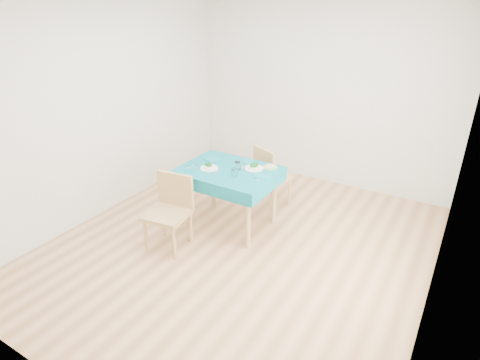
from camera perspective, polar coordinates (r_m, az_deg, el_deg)
The scene contains 16 objects.
room_shell at distance 4.13m, azimuth 0.00°, elevation 6.28°, with size 4.02×4.52×2.73m.
table at distance 4.97m, azimuth -1.58°, elevation -2.50°, with size 1.13×0.86×0.76m, color #095C68.
chair_near at distance 4.51m, azimuth -10.44°, elevation -3.39°, with size 0.45×0.49×1.12m, color #A8844F.
chair_far at distance 5.43m, azimuth 4.81°, elevation 1.29°, with size 0.40×0.44×0.99m, color #A8844F.
bowl_near at distance 4.83m, azimuth -4.39°, elevation 1.99°, with size 0.22×0.22×0.07m, color white, non-canonical shape.
bowl_far at distance 4.81m, azimuth 2.00°, elevation 1.99°, with size 0.23×0.23×0.07m, color white, non-canonical shape.
fork_near at distance 4.92m, azimuth -6.87°, elevation 1.91°, with size 0.02×0.16×0.00m, color silver.
knife_near at distance 4.73m, azimuth -3.34°, elevation 1.11°, with size 0.02×0.22×0.00m, color silver.
fork_far at distance 4.89m, azimuth 0.44°, elevation 1.95°, with size 0.02×0.17×0.00m, color silver.
knife_far at distance 4.59m, azimuth 2.90°, elevation 0.32°, with size 0.02×0.22×0.00m, color silver.
napkin_near at distance 5.10m, azimuth -4.06°, elevation 2.98°, with size 0.21×0.15×0.01m, color #0D6773.
napkin_far at distance 4.61m, azimuth 3.20°, elevation 0.50°, with size 0.18×0.13×0.01m, color #0D6773.
tumbler_center at distance 4.78m, azimuth -0.38°, elevation 2.02°, with size 0.07×0.07×0.10m, color white.
tumbler_side at distance 4.60m, azimuth -0.83°, elevation 1.03°, with size 0.07×0.07×0.09m, color white.
side_plate at distance 4.87m, azimuth 4.30°, elevation 1.86°, with size 0.18×0.18×0.01m, color #8DC25E.
bread_slice at distance 4.87m, azimuth 4.31°, elevation 1.99°, with size 0.10×0.10×0.02m, color beige.
Camera 1 is at (2.03, -3.34, 2.67)m, focal length 30.00 mm.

